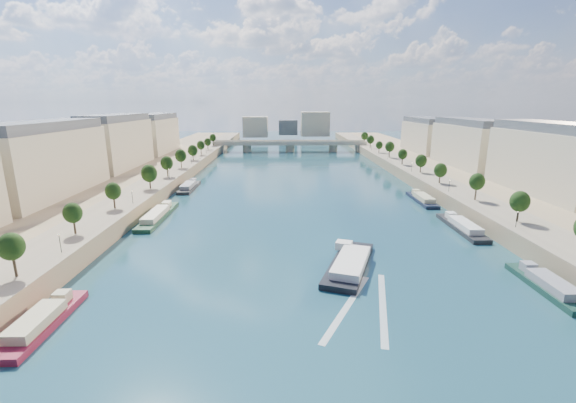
{
  "coord_description": "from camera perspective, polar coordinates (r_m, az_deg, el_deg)",
  "views": [
    {
      "loc": [
        -6.28,
        -46.04,
        35.55
      ],
      "look_at": [
        -4.33,
        72.29,
        5.0
      ],
      "focal_mm": 24.0,
      "sensor_mm": 36.0,
      "label": 1
    }
  ],
  "objects": [
    {
      "name": "bridge",
      "position": [
        288.17,
        0.31,
        8.41
      ],
      "size": [
        112.0,
        12.0,
        8.15
      ],
      "color": "#C1B79E",
      "rests_on": "ground"
    },
    {
      "name": "tour_barge",
      "position": [
        87.37,
        9.1,
        -9.05
      ],
      "size": [
        15.8,
        26.91,
        3.65
      ],
      "rotation": [
        0.0,
        0.0,
        -0.35
      ],
      "color": "black",
      "rests_on": "ground"
    },
    {
      "name": "wake",
      "position": [
        73.15,
        11.35,
        -14.9
      ],
      "size": [
        16.31,
        25.61,
        0.04
      ],
      "color": "silver",
      "rests_on": "ground"
    },
    {
      "name": "buildings_right",
      "position": [
        183.51,
        29.11,
        6.69
      ],
      "size": [
        16.0,
        226.0,
        23.2
      ],
      "color": "beige",
      "rests_on": "ground"
    },
    {
      "name": "ground",
      "position": [
        150.44,
        1.48,
        0.8
      ],
      "size": [
        700.0,
        700.0,
        0.0
      ],
      "primitive_type": "plane",
      "color": "#0C2A34",
      "rests_on": "ground"
    },
    {
      "name": "trees_right",
      "position": [
        169.51,
        20.35,
        5.07
      ],
      "size": [
        4.8,
        268.8,
        8.26
      ],
      "color": "#382B1E",
      "rests_on": "ground"
    },
    {
      "name": "moored_barges_left",
      "position": [
        104.83,
        -22.99,
        -6.07
      ],
      "size": [
        5.0,
        159.02,
        3.6
      ],
      "color": "#1A273A",
      "rests_on": "ground"
    },
    {
      "name": "skyline",
      "position": [
        366.28,
        0.55,
        11.2
      ],
      "size": [
        79.0,
        42.0,
        22.0
      ],
      "color": "beige",
      "rests_on": "ground"
    },
    {
      "name": "pave_right",
      "position": [
        162.06,
        22.08,
        2.56
      ],
      "size": [
        14.0,
        520.0,
        0.1
      ],
      "primitive_type": "cube",
      "color": "gray",
      "rests_on": "quay_right"
    },
    {
      "name": "quay_left",
      "position": [
        163.52,
        -24.62,
        1.48
      ],
      "size": [
        44.0,
        520.0,
        5.0
      ],
      "primitive_type": "cube",
      "color": "#9E8460",
      "rests_on": "ground"
    },
    {
      "name": "pave_left",
      "position": [
        157.58,
        -19.72,
        2.46
      ],
      "size": [
        14.0,
        520.0,
        0.1
      ],
      "primitive_type": "cube",
      "color": "gray",
      "rests_on": "quay_left"
    },
    {
      "name": "moored_barges_right",
      "position": [
        105.34,
        28.78,
        -6.64
      ],
      "size": [
        5.0,
        128.85,
        3.6
      ],
      "color": "black",
      "rests_on": "ground"
    },
    {
      "name": "lamps_left",
      "position": [
        146.34,
        -19.36,
        2.71
      ],
      "size": [
        0.36,
        200.36,
        4.28
      ],
      "color": "black",
      "rests_on": "ground"
    },
    {
      "name": "quay_right",
      "position": [
        168.96,
        26.69,
        1.63
      ],
      "size": [
        44.0,
        520.0,
        5.0
      ],
      "primitive_type": "cube",
      "color": "#9E8460",
      "rests_on": "ground"
    },
    {
      "name": "trees_left",
      "position": [
        157.86,
        -18.97,
        4.55
      ],
      "size": [
        4.8,
        268.8,
        8.26
      ],
      "color": "#382B1E",
      "rests_on": "ground"
    },
    {
      "name": "lamps_right",
      "position": [
        164.44,
        20.06,
        3.87
      ],
      "size": [
        0.36,
        200.36,
        4.28
      ],
      "color": "black",
      "rests_on": "ground"
    },
    {
      "name": "buildings_left",
      "position": [
        177.59,
        -27.45,
        6.69
      ],
      "size": [
        16.0,
        226.0,
        23.2
      ],
      "color": "beige",
      "rests_on": "ground"
    }
  ]
}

